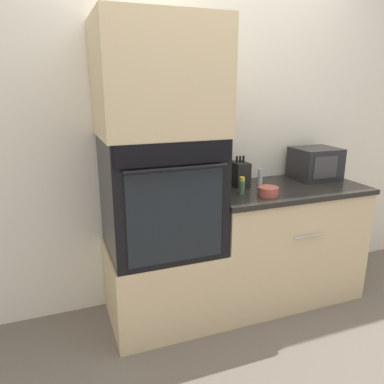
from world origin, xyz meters
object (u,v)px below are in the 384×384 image
Objects in this scene: knife_block at (240,174)px; condiment_jar_near at (224,186)px; microwave at (315,163)px; bowl at (268,191)px; condiment_jar_far at (260,177)px; condiment_jar_mid at (242,186)px; wall_oven at (161,194)px.

knife_block is 1.96× the size of condiment_jar_near.
microwave reaches higher than bowl.
microwave reaches higher than knife_block.
knife_block is 0.17m from condiment_jar_far.
knife_block is 1.87× the size of condiment_jar_mid.
condiment_jar_far is at bearing 21.44° from condiment_jar_near.
knife_block is at bearing 177.89° from condiment_jar_far.
microwave is (1.27, 0.12, 0.08)m from wall_oven.
wall_oven reaches higher than bowl.
knife_block is 0.21m from condiment_jar_mid.
condiment_jar_near is at bearing -142.73° from knife_block.
condiment_jar_near is 0.12m from condiment_jar_mid.
bowl is (-0.58, -0.28, -0.09)m from microwave.
condiment_jar_mid is at bearing 147.09° from bowl.
microwave is 0.48m from condiment_jar_far.
microwave is 0.65m from knife_block.
bowl is 0.18m from condiment_jar_mid.
microwave is 2.82× the size of condiment_jar_mid.
wall_oven is 6.58× the size of condiment_jar_near.
microwave is 2.91× the size of condiment_jar_far.
wall_oven is 0.80m from condiment_jar_far.
knife_block is 1.93× the size of condiment_jar_far.
condiment_jar_near is 0.39m from condiment_jar_far.
knife_block is (-0.65, 0.01, -0.03)m from microwave.
condiment_jar_near is 0.95× the size of condiment_jar_mid.
knife_block reaches higher than condiment_jar_mid.
condiment_jar_near is (0.43, -0.02, 0.01)m from wall_oven.
condiment_jar_mid reaches higher than condiment_jar_near.
wall_oven reaches higher than condiment_jar_far.
wall_oven reaches higher than knife_block.
condiment_jar_far is (0.25, 0.19, -0.00)m from condiment_jar_mid.
condiment_jar_mid is at bearing -143.28° from condiment_jar_far.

